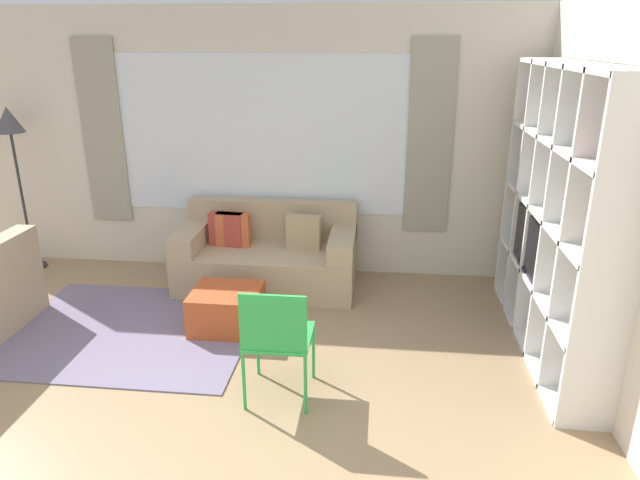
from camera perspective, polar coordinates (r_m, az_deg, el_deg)
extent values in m
plane|color=#9E7F5B|center=(3.71, -15.88, -21.36)|extent=(16.00, 16.00, 0.00)
cube|color=beige|center=(5.98, -5.76, 9.48)|extent=(6.73, 0.07, 2.70)
cube|color=white|center=(5.93, -5.87, 10.36)|extent=(3.04, 0.01, 1.60)
cube|color=#9E9984|center=(6.48, -20.91, 9.99)|extent=(0.44, 0.03, 1.90)
cube|color=#9E9984|center=(5.80, 10.92, 9.92)|extent=(0.44, 0.03, 1.90)
cube|color=beige|center=(4.55, 26.33, 4.32)|extent=(0.07, 4.37, 2.70)
cube|color=slate|center=(5.25, -18.34, -8.50)|extent=(2.08, 1.71, 0.01)
cube|color=#232328|center=(4.76, 24.70, 2.20)|extent=(0.02, 2.19, 2.23)
cube|color=white|center=(3.73, 27.11, -2.70)|extent=(0.36, 0.04, 2.23)
cube|color=white|center=(4.11, 25.11, -0.41)|extent=(0.36, 0.04, 2.23)
cube|color=white|center=(4.51, 23.46, 1.48)|extent=(0.36, 0.04, 2.23)
cube|color=white|center=(4.91, 22.07, 3.06)|extent=(0.36, 0.04, 2.23)
cube|color=white|center=(5.32, 20.89, 4.40)|extent=(0.36, 0.04, 2.23)
cube|color=white|center=(5.73, 19.88, 5.55)|extent=(0.36, 0.04, 2.23)
cube|color=white|center=(5.12, 21.12, -9.48)|extent=(0.36, 2.19, 0.04)
cube|color=white|center=(4.89, 21.89, -3.93)|extent=(0.36, 2.19, 0.04)
cube|color=white|center=(4.71, 22.73, 2.30)|extent=(0.36, 2.19, 0.04)
cube|color=white|center=(4.59, 23.65, 8.94)|extent=(0.36, 2.19, 0.04)
cube|color=white|center=(4.54, 24.60, 15.61)|extent=(0.36, 2.19, 0.04)
cube|color=black|center=(4.98, 20.04, -0.12)|extent=(0.04, 0.70, 0.47)
cube|color=black|center=(5.06, 19.97, -2.48)|extent=(0.10, 0.24, 0.03)
cube|color=red|center=(3.74, 27.34, 7.78)|extent=(0.07, 0.07, 0.15)
cylinder|color=#232328|center=(4.20, 25.05, 8.85)|extent=(0.06, 0.06, 0.10)
cube|color=orange|center=(5.44, 20.93, 11.77)|extent=(0.11, 0.11, 0.16)
cylinder|color=#2856A8|center=(4.84, 21.84, -3.25)|extent=(0.06, 0.06, 0.10)
cube|color=orange|center=(3.88, 26.03, -0.86)|extent=(0.07, 0.07, 0.07)
cube|color=#232328|center=(5.44, 20.93, 11.79)|extent=(0.11, 0.11, 0.16)
cylinder|color=white|center=(5.10, 20.96, -8.32)|extent=(0.06, 0.06, 0.16)
cube|color=tan|center=(5.78, -5.28, -2.78)|extent=(1.75, 0.88, 0.40)
cube|color=tan|center=(5.96, -4.74, 2.09)|extent=(1.75, 0.18, 0.41)
cube|color=tan|center=(5.86, -12.64, 0.33)|extent=(0.24, 0.82, 0.20)
cube|color=tan|center=(5.57, 2.28, -0.23)|extent=(0.24, 0.82, 0.20)
cube|color=tan|center=(5.65, -1.63, 0.80)|extent=(0.35, 0.15, 0.34)
cube|color=#AD3D33|center=(5.81, -9.33, 1.06)|extent=(0.35, 0.16, 0.34)
cube|color=#C65B33|center=(5.79, -8.66, 1.04)|extent=(0.34, 0.12, 0.34)
cube|color=#B74C23|center=(5.02, -9.30, -6.86)|extent=(0.58, 0.53, 0.35)
cylinder|color=black|center=(7.04, -26.64, -2.32)|extent=(0.26, 0.26, 0.02)
cylinder|color=#2D2D30|center=(6.83, -27.57, 3.45)|extent=(0.03, 0.03, 1.45)
cone|color=#4C4C51|center=(6.68, -28.73, 10.51)|extent=(0.29, 0.29, 0.26)
cylinder|color=green|center=(4.25, -0.66, -11.08)|extent=(0.02, 0.02, 0.44)
cylinder|color=green|center=(4.32, -6.24, -10.71)|extent=(0.02, 0.02, 0.44)
cylinder|color=green|center=(3.89, -1.46, -14.34)|extent=(0.02, 0.02, 0.44)
cylinder|color=green|center=(3.96, -7.62, -13.85)|extent=(0.02, 0.02, 0.44)
cube|color=green|center=(3.98, -4.07, -9.60)|extent=(0.44, 0.46, 0.02)
cube|color=green|center=(3.70, -4.73, -8.31)|extent=(0.44, 0.02, 0.40)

